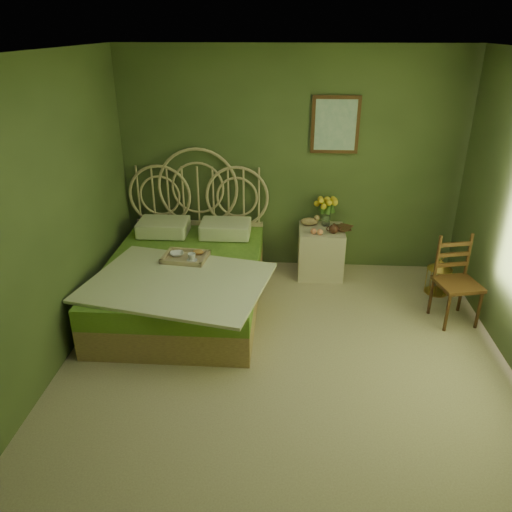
# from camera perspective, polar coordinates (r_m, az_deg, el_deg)

# --- Properties ---
(floor) EXTENTS (4.50, 4.50, 0.00)m
(floor) POSITION_cam_1_polar(r_m,az_deg,el_deg) (4.49, 3.35, -13.29)
(floor) COLOR tan
(floor) RESTS_ON ground
(ceiling) EXTENTS (4.50, 4.50, 0.00)m
(ceiling) POSITION_cam_1_polar(r_m,az_deg,el_deg) (3.53, 4.47, 22.07)
(ceiling) COLOR silver
(ceiling) RESTS_ON wall_back
(wall_back) EXTENTS (4.00, 0.00, 4.00)m
(wall_back) POSITION_cam_1_polar(r_m,az_deg,el_deg) (5.96, 3.95, 10.57)
(wall_back) COLOR #536434
(wall_back) RESTS_ON floor
(wall_left) EXTENTS (0.00, 4.50, 4.50)m
(wall_left) POSITION_cam_1_polar(r_m,az_deg,el_deg) (4.30, -23.88, 2.71)
(wall_left) COLOR #536434
(wall_left) RESTS_ON floor
(wall_art) EXTENTS (0.54, 0.04, 0.64)m
(wall_art) POSITION_cam_1_polar(r_m,az_deg,el_deg) (5.86, 9.06, 14.58)
(wall_art) COLOR #3E2711
(wall_art) RESTS_ON wall_back
(bed) EXTENTS (1.87, 2.36, 1.46)m
(bed) POSITION_cam_1_polar(r_m,az_deg,el_deg) (5.40, -8.13, -2.35)
(bed) COLOR tan
(bed) RESTS_ON floor
(nightstand) EXTENTS (0.53, 0.53, 1.01)m
(nightstand) POSITION_cam_1_polar(r_m,az_deg,el_deg) (6.04, 7.46, 1.15)
(nightstand) COLOR beige
(nightstand) RESTS_ON floor
(chair) EXTENTS (0.47, 0.47, 0.89)m
(chair) POSITION_cam_1_polar(r_m,az_deg,el_deg) (5.41, 21.98, -1.98)
(chair) COLOR #3E2711
(chair) RESTS_ON floor
(birdcage) EXTENTS (0.27, 0.27, 0.40)m
(birdcage) POSITION_cam_1_polar(r_m,az_deg,el_deg) (5.98, 20.13, -2.23)
(birdcage) COLOR #BE8C3D
(birdcage) RESTS_ON floor
(book_lower) EXTENTS (0.17, 0.22, 0.02)m
(book_lower) POSITION_cam_1_polar(r_m,az_deg,el_deg) (5.97, 9.25, 3.17)
(book_lower) COLOR #381E0F
(book_lower) RESTS_ON nightstand
(book_upper) EXTENTS (0.25, 0.27, 0.02)m
(book_upper) POSITION_cam_1_polar(r_m,az_deg,el_deg) (5.96, 9.27, 3.36)
(book_upper) COLOR #472819
(book_upper) RESTS_ON nightstand
(cereal_bowl) EXTENTS (0.18, 0.18, 0.04)m
(cereal_bowl) POSITION_cam_1_polar(r_m,az_deg,el_deg) (5.31, -9.03, 0.22)
(cereal_bowl) COLOR white
(cereal_bowl) RESTS_ON bed
(coffee_cup) EXTENTS (0.11, 0.11, 0.08)m
(coffee_cup) POSITION_cam_1_polar(r_m,az_deg,el_deg) (5.17, -7.36, -0.12)
(coffee_cup) COLOR white
(coffee_cup) RESTS_ON bed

